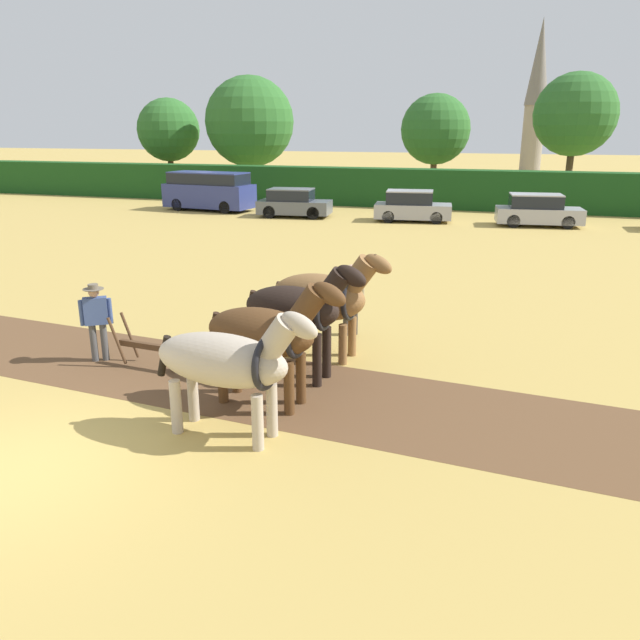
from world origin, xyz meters
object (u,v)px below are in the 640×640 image
draft_horse_trail_right (323,297)px  parked_car_center_left (412,207)px  draft_horse_trail_left (297,309)px  parked_car_left (293,203)px  tree_center_left (435,130)px  parked_car_center (538,211)px  farmer_at_plow (96,317)px  plow (159,354)px  tree_center (575,115)px  church_spire (537,94)px  tree_left (250,122)px  draft_horse_lead_right (267,333)px  tree_far_left (168,130)px  parked_van (209,191)px  draft_horse_lead_left (228,361)px  farmer_beside_team (351,294)px

draft_horse_trail_right → parked_car_center_left: bearing=99.2°
draft_horse_trail_left → parked_car_left: (-7.98, 21.58, -0.65)m
tree_center_left → parked_car_left: 15.01m
parked_car_center_left → parked_car_center: 6.21m
parked_car_center → draft_horse_trail_left: bearing=-108.9°
draft_horse_trail_left → farmer_at_plow: 4.30m
draft_horse_trail_left → farmer_at_plow: draft_horse_trail_left is taller
plow → parked_car_center_left: 22.35m
tree_center → church_spire: bearing=94.9°
tree_center_left → parked_car_center_left: bearing=-86.7°
farmer_at_plow → parked_car_center_left: size_ratio=0.40×
tree_left → draft_horse_lead_right: bearing=-65.8°
church_spire → plow: church_spire is taller
tree_far_left → tree_center_left: tree_center_left is taller
tree_far_left → tree_center: (29.04, 0.93, 0.97)m
tree_far_left → draft_horse_trail_left: tree_far_left is taller
draft_horse_trail_left → draft_horse_trail_right: (0.11, 1.29, -0.08)m
tree_left → parked_van: 11.11m
plow → parked_car_left: bearing=107.8°
tree_left → parked_car_center: bearing=-28.2°
draft_horse_trail_right → draft_horse_trail_left: bearing=-90.1°
church_spire → parked_car_left: bearing=-107.4°
church_spire → parked_car_center_left: bearing=-98.6°
draft_horse_lead_left → draft_horse_lead_right: draft_horse_lead_right is taller
draft_horse_trail_left → tree_far_left: bearing=128.5°
draft_horse_trail_left → draft_horse_trail_right: bearing=89.9°
tree_center_left → church_spire: size_ratio=0.46×
farmer_at_plow → parked_car_left: 22.28m
parked_car_center → draft_horse_lead_right: bearing=-108.5°
tree_far_left → farmer_at_plow: size_ratio=4.18×
church_spire → draft_horse_trail_left: 61.36m
draft_horse_trail_right → church_spire: bearing=90.5°
tree_center_left → draft_horse_lead_left: tree_center_left is taller
tree_center → parked_van: size_ratio=1.48×
tree_far_left → parked_car_center: (27.08, -11.17, -3.75)m
draft_horse_lead_right → parked_car_left: size_ratio=0.67×
tree_far_left → draft_horse_lead_right: size_ratio=2.53×
draft_horse_lead_left → farmer_at_plow: draft_horse_lead_left is taller
draft_horse_trail_left → church_spire: bearing=90.5°
parked_van → parked_car_left: bearing=-5.1°
church_spire → farmer_beside_team: (-4.04, -57.99, -7.01)m
parked_car_center_left → draft_horse_trail_left: bearing=-93.2°
draft_horse_trail_left → tree_center_left: bearing=98.4°
tree_center_left → plow: size_ratio=3.86×
tree_center_left → parked_car_center_left: size_ratio=1.70×
draft_horse_trail_left → plow: bearing=-166.9°
draft_horse_lead_right → draft_horse_trail_right: bearing=90.1°
tree_left → farmer_at_plow: tree_left is taller
draft_horse_trail_right → farmer_at_plow: size_ratio=1.68×
draft_horse_lead_left → parked_van: draft_horse_lead_left is taller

